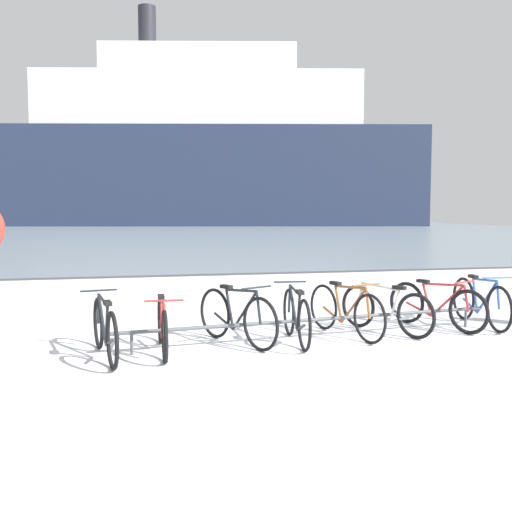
{
  "coord_description": "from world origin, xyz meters",
  "views": [
    {
      "loc": [
        -2.39,
        -5.84,
        1.79
      ],
      "look_at": [
        0.0,
        4.93,
        0.92
      ],
      "focal_mm": 40.67,
      "sensor_mm": 36.0,
      "label": 1
    }
  ],
  "objects_px": {
    "bicycle_3": "(296,317)",
    "ferry_ship": "(208,153)",
    "bicycle_4": "(345,311)",
    "bicycle_6": "(436,306)",
    "bicycle_7": "(480,302)",
    "bicycle_0": "(105,330)",
    "bicycle_5": "(385,310)",
    "bicycle_2": "(237,317)",
    "bicycle_1": "(162,326)"
  },
  "relations": [
    {
      "from": "bicycle_5",
      "to": "bicycle_7",
      "type": "height_order",
      "value": "bicycle_7"
    },
    {
      "from": "ferry_ship",
      "to": "bicycle_2",
      "type": "bearing_deg",
      "value": -97.45
    },
    {
      "from": "bicycle_0",
      "to": "bicycle_3",
      "type": "bearing_deg",
      "value": 6.9
    },
    {
      "from": "bicycle_2",
      "to": "bicycle_5",
      "type": "xyz_separation_m",
      "value": [
        2.26,
        0.24,
        -0.03
      ]
    },
    {
      "from": "bicycle_7",
      "to": "bicycle_3",
      "type": "bearing_deg",
      "value": -171.04
    },
    {
      "from": "bicycle_0",
      "to": "bicycle_6",
      "type": "distance_m",
      "value": 4.9
    },
    {
      "from": "bicycle_3",
      "to": "ferry_ship",
      "type": "bearing_deg",
      "value": 83.3
    },
    {
      "from": "bicycle_0",
      "to": "ferry_ship",
      "type": "relative_size",
      "value": 0.03
    },
    {
      "from": "bicycle_4",
      "to": "bicycle_6",
      "type": "bearing_deg",
      "value": 7.98
    },
    {
      "from": "bicycle_0",
      "to": "bicycle_5",
      "type": "relative_size",
      "value": 1.11
    },
    {
      "from": "bicycle_2",
      "to": "bicycle_5",
      "type": "height_order",
      "value": "bicycle_2"
    },
    {
      "from": "bicycle_2",
      "to": "bicycle_6",
      "type": "distance_m",
      "value": 3.17
    },
    {
      "from": "bicycle_1",
      "to": "bicycle_3",
      "type": "xyz_separation_m",
      "value": [
        1.8,
        0.16,
        0.02
      ]
    },
    {
      "from": "bicycle_4",
      "to": "bicycle_7",
      "type": "bearing_deg",
      "value": 6.05
    },
    {
      "from": "bicycle_0",
      "to": "bicycle_5",
      "type": "xyz_separation_m",
      "value": [
        3.95,
        0.64,
        -0.01
      ]
    },
    {
      "from": "bicycle_0",
      "to": "bicycle_7",
      "type": "distance_m",
      "value": 5.66
    },
    {
      "from": "bicycle_1",
      "to": "bicycle_5",
      "type": "relative_size",
      "value": 1.06
    },
    {
      "from": "bicycle_2",
      "to": "bicycle_3",
      "type": "bearing_deg",
      "value": -6.66
    },
    {
      "from": "bicycle_3",
      "to": "bicycle_1",
      "type": "bearing_deg",
      "value": -174.84
    },
    {
      "from": "bicycle_0",
      "to": "bicycle_4",
      "type": "bearing_deg",
      "value": 9.44
    },
    {
      "from": "bicycle_0",
      "to": "bicycle_1",
      "type": "relative_size",
      "value": 1.04
    },
    {
      "from": "bicycle_3",
      "to": "bicycle_5",
      "type": "relative_size",
      "value": 1.05
    },
    {
      "from": "bicycle_2",
      "to": "bicycle_5",
      "type": "distance_m",
      "value": 2.27
    },
    {
      "from": "bicycle_4",
      "to": "bicycle_6",
      "type": "distance_m",
      "value": 1.56
    },
    {
      "from": "bicycle_2",
      "to": "bicycle_5",
      "type": "relative_size",
      "value": 0.99
    },
    {
      "from": "ferry_ship",
      "to": "bicycle_0",
      "type": "bearing_deg",
      "value": -98.94
    },
    {
      "from": "bicycle_3",
      "to": "ferry_ship",
      "type": "distance_m",
      "value": 62.41
    },
    {
      "from": "bicycle_0",
      "to": "bicycle_6",
      "type": "relative_size",
      "value": 1.08
    },
    {
      "from": "bicycle_4",
      "to": "bicycle_6",
      "type": "height_order",
      "value": "bicycle_4"
    },
    {
      "from": "bicycle_0",
      "to": "bicycle_3",
      "type": "height_order",
      "value": "bicycle_3"
    },
    {
      "from": "bicycle_3",
      "to": "bicycle_4",
      "type": "height_order",
      "value": "bicycle_4"
    },
    {
      "from": "bicycle_0",
      "to": "bicycle_3",
      "type": "xyz_separation_m",
      "value": [
        2.49,
        0.3,
        0.0
      ]
    },
    {
      "from": "bicycle_3",
      "to": "bicycle_5",
      "type": "bearing_deg",
      "value": 13.05
    },
    {
      "from": "bicycle_0",
      "to": "ferry_ship",
      "type": "distance_m",
      "value": 63.05
    },
    {
      "from": "bicycle_4",
      "to": "bicycle_3",
      "type": "bearing_deg",
      "value": -162.96
    },
    {
      "from": "bicycle_3",
      "to": "bicycle_2",
      "type": "bearing_deg",
      "value": 173.34
    },
    {
      "from": "bicycle_0",
      "to": "bicycle_7",
      "type": "xyz_separation_m",
      "value": [
        5.61,
        0.79,
        0.01
      ]
    },
    {
      "from": "bicycle_7",
      "to": "bicycle_4",
      "type": "bearing_deg",
      "value": -173.95
    },
    {
      "from": "ferry_ship",
      "to": "bicycle_5",
      "type": "bearing_deg",
      "value": -95.39
    },
    {
      "from": "bicycle_3",
      "to": "bicycle_7",
      "type": "xyz_separation_m",
      "value": [
        3.12,
        0.49,
        0.01
      ]
    },
    {
      "from": "bicycle_1",
      "to": "bicycle_5",
      "type": "bearing_deg",
      "value": 8.74
    },
    {
      "from": "bicycle_6",
      "to": "bicycle_7",
      "type": "relative_size",
      "value": 0.91
    },
    {
      "from": "bicycle_2",
      "to": "bicycle_3",
      "type": "xyz_separation_m",
      "value": [
        0.8,
        -0.09,
        -0.01
      ]
    },
    {
      "from": "bicycle_1",
      "to": "bicycle_6",
      "type": "bearing_deg",
      "value": 8.57
    },
    {
      "from": "bicycle_4",
      "to": "bicycle_6",
      "type": "relative_size",
      "value": 1.07
    },
    {
      "from": "bicycle_1",
      "to": "bicycle_6",
      "type": "relative_size",
      "value": 1.04
    },
    {
      "from": "bicycle_5",
      "to": "bicycle_6",
      "type": "xyz_separation_m",
      "value": [
        0.89,
        0.12,
        0.0
      ]
    },
    {
      "from": "bicycle_2",
      "to": "bicycle_4",
      "type": "distance_m",
      "value": 1.61
    },
    {
      "from": "bicycle_2",
      "to": "bicycle_6",
      "type": "relative_size",
      "value": 0.97
    },
    {
      "from": "bicycle_5",
      "to": "bicycle_7",
      "type": "bearing_deg",
      "value": 5.28
    }
  ]
}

